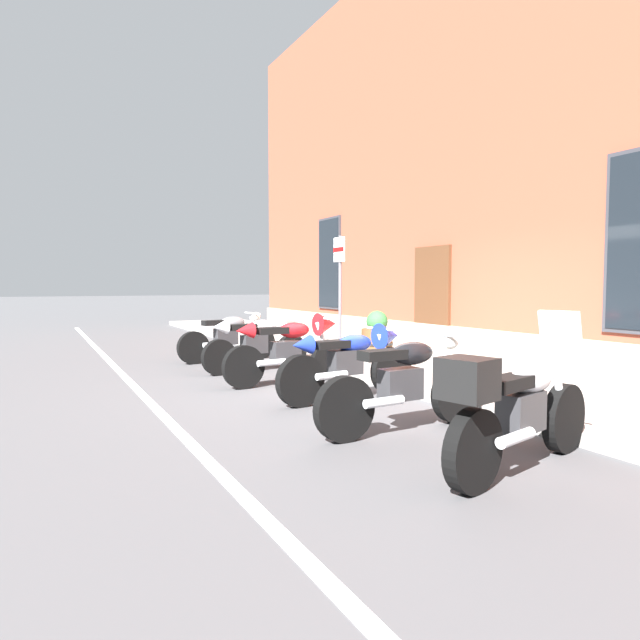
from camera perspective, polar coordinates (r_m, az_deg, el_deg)
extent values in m
plane|color=#424244|center=(8.39, 5.78, -6.80)|extent=(140.00, 140.00, 0.00)
cube|color=gray|center=(9.22, 13.24, -5.49)|extent=(28.48, 2.84, 0.14)
cube|color=silver|center=(7.20, -16.38, -8.65)|extent=(28.48, 0.12, 0.01)
cube|color=gray|center=(10.12, 19.23, -3.18)|extent=(22.48, 0.10, 0.70)
cube|color=#2D2D33|center=(15.51, 0.99, 5.81)|extent=(1.22, 0.06, 2.52)
cube|color=black|center=(15.50, 0.89, 5.81)|extent=(1.10, 0.03, 2.40)
cube|color=#472B19|center=(11.73, 11.37, 1.78)|extent=(1.10, 0.08, 2.30)
cylinder|color=black|center=(11.54, -6.09, -2.36)|extent=(0.20, 0.64, 0.63)
cylinder|color=black|center=(10.92, -12.80, -2.78)|extent=(0.20, 0.64, 0.63)
cylinder|color=silver|center=(11.47, -6.53, -1.15)|extent=(0.11, 0.31, 0.63)
cube|color=#28282B|center=(11.18, -9.59, -1.66)|extent=(0.28, 0.47, 0.32)
ellipsoid|color=slate|center=(11.22, -8.91, -0.26)|extent=(0.33, 0.55, 0.24)
cube|color=black|center=(11.06, -10.68, -0.28)|extent=(0.28, 0.51, 0.10)
cylinder|color=silver|center=(11.41, -6.90, 0.68)|extent=(0.62, 0.12, 0.04)
cylinder|color=silver|center=(10.96, -10.73, -2.47)|extent=(0.15, 0.46, 0.09)
sphere|color=silver|center=(11.45, -6.54, 0.35)|extent=(0.18, 0.18, 0.18)
cylinder|color=black|center=(10.20, -2.95, -3.20)|extent=(0.22, 0.62, 0.61)
cylinder|color=black|center=(9.49, -10.27, -3.77)|extent=(0.22, 0.62, 0.61)
cylinder|color=silver|center=(10.12, -3.42, -1.76)|extent=(0.12, 0.33, 0.65)
cube|color=#28282B|center=(9.78, -6.73, -2.46)|extent=(0.29, 0.47, 0.32)
ellipsoid|color=silver|center=(9.83, -5.99, -0.68)|extent=(0.34, 0.56, 0.24)
cube|color=black|center=(9.64, -7.93, -0.72)|extent=(0.29, 0.51, 0.10)
cylinder|color=silver|center=(10.05, -3.82, 0.39)|extent=(0.62, 0.14, 0.04)
cylinder|color=silver|center=(9.55, -7.94, -3.40)|extent=(0.16, 0.46, 0.09)
cone|color=silver|center=(10.13, -3.19, -0.15)|extent=(0.41, 0.39, 0.36)
cone|color=silver|center=(9.45, -10.19, -0.72)|extent=(0.28, 0.30, 0.24)
cylinder|color=black|center=(8.95, 0.97, -4.06)|extent=(0.18, 0.65, 0.64)
cylinder|color=black|center=(8.22, -7.82, -4.78)|extent=(0.18, 0.65, 0.64)
cylinder|color=silver|center=(8.86, 0.43, -2.34)|extent=(0.10, 0.33, 0.68)
cube|color=#28282B|center=(8.51, -3.54, -3.24)|extent=(0.26, 0.46, 0.32)
ellipsoid|color=red|center=(8.55, -2.66, -1.04)|extent=(0.31, 0.54, 0.24)
cube|color=black|center=(8.37, -4.92, -1.08)|extent=(0.26, 0.50, 0.10)
cylinder|color=silver|center=(8.78, -0.01, 0.20)|extent=(0.62, 0.09, 0.04)
cylinder|color=silver|center=(8.28, -4.95, -4.35)|extent=(0.13, 0.46, 0.09)
cone|color=red|center=(8.86, 0.70, -0.42)|extent=(0.39, 0.37, 0.36)
cone|color=red|center=(8.17, -7.72, -1.08)|extent=(0.26, 0.28, 0.24)
cylinder|color=black|center=(7.83, 7.28, -5.15)|extent=(0.19, 0.66, 0.65)
cylinder|color=black|center=(6.95, -2.02, -6.24)|extent=(0.19, 0.66, 0.65)
cylinder|color=silver|center=(7.73, 6.74, -3.51)|extent=(0.10, 0.30, 0.60)
cube|color=#28282B|center=(7.31, 2.60, -4.32)|extent=(0.27, 0.46, 0.32)
ellipsoid|color=#192D9E|center=(7.37, 3.54, -2.41)|extent=(0.32, 0.55, 0.24)
cube|color=black|center=(7.14, 1.12, -2.52)|extent=(0.27, 0.50, 0.10)
cylinder|color=silver|center=(7.64, 6.30, -0.93)|extent=(0.62, 0.11, 0.04)
cylinder|color=silver|center=(7.06, 1.21, -5.67)|extent=(0.14, 0.46, 0.09)
cone|color=#192D9E|center=(7.73, 7.03, -1.62)|extent=(0.40, 0.38, 0.36)
cone|color=#192D9E|center=(6.90, -1.89, -2.57)|extent=(0.27, 0.29, 0.24)
cylinder|color=black|center=(6.36, 13.75, -7.32)|extent=(0.16, 0.65, 0.64)
cylinder|color=black|center=(5.45, 2.51, -9.06)|extent=(0.16, 0.65, 0.64)
cylinder|color=silver|center=(6.25, 13.13, -5.01)|extent=(0.09, 0.33, 0.66)
cube|color=#28282B|center=(5.81, 8.21, -6.48)|extent=(0.25, 0.45, 0.32)
ellipsoid|color=black|center=(5.86, 9.38, -3.38)|extent=(0.29, 0.53, 0.24)
cube|color=black|center=(5.62, 6.41, -3.55)|extent=(0.25, 0.49, 0.10)
cylinder|color=silver|center=(6.15, 12.64, -1.50)|extent=(0.62, 0.07, 0.04)
cylinder|color=silver|center=(5.56, 6.55, -8.30)|extent=(0.12, 0.45, 0.09)
sphere|color=silver|center=(6.21, 13.17, -2.11)|extent=(0.18, 0.18, 0.18)
cylinder|color=black|center=(5.58, 23.63, -9.16)|extent=(0.28, 0.64, 0.63)
cylinder|color=black|center=(4.31, 15.38, -12.76)|extent=(0.28, 0.64, 0.63)
cylinder|color=silver|center=(5.44, 23.26, -6.88)|extent=(0.15, 0.31, 0.61)
cube|color=#28282B|center=(4.85, 19.83, -8.82)|extent=(0.33, 0.48, 0.32)
ellipsoid|color=#B7BABF|center=(4.93, 20.71, -5.65)|extent=(0.39, 0.57, 0.24)
cube|color=black|center=(4.60, 18.55, -6.14)|extent=(0.34, 0.52, 0.10)
cylinder|color=silver|center=(5.32, 23.00, -3.19)|extent=(0.61, 0.20, 0.04)
cylinder|color=silver|center=(4.57, 19.36, -11.26)|extent=(0.20, 0.46, 0.09)
cube|color=#B2BCC6|center=(5.36, 23.32, -1.22)|extent=(0.38, 0.23, 0.40)
cube|color=black|center=(4.11, 14.76, -5.81)|extent=(0.43, 0.40, 0.30)
cylinder|color=#4C4C51|center=(10.16, 2.06, 2.24)|extent=(0.06, 0.06, 2.26)
cube|color=white|center=(10.17, 1.97, 7.20)|extent=(0.36, 0.03, 0.44)
cube|color=red|center=(10.16, 1.90, 7.21)|extent=(0.36, 0.01, 0.08)
cylinder|color=brown|center=(10.49, 5.83, -2.41)|extent=(0.58, 0.58, 0.55)
cylinder|color=black|center=(10.49, 5.83, -2.41)|extent=(0.61, 0.61, 0.04)
sphere|color=#28602D|center=(10.46, 5.84, -0.14)|extent=(0.40, 0.40, 0.40)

